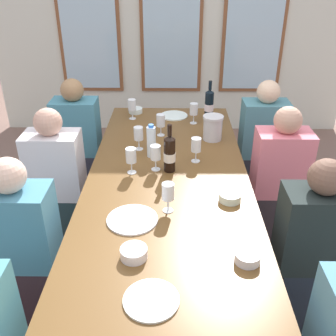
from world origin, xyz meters
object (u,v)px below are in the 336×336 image
at_px(wine_bottle_1, 170,153).
at_px(seated_person_3, 310,253).
at_px(tasting_bowl_3, 136,110).
at_px(seated_person_0, 79,144).
at_px(dining_table, 168,193).
at_px(seated_person_2, 25,251).
at_px(wine_glass_4, 132,105).
at_px(white_plate_0, 151,300).
at_px(tasting_bowl_1, 230,197).
at_px(wine_glass_6, 196,146).
at_px(water_bottle, 151,142).
at_px(white_plate_2, 132,219).
at_px(seated_person_6, 58,185).
at_px(white_plate_1, 174,116).
at_px(wine_glass_7, 161,121).
at_px(wine_glass_3, 131,157).
at_px(seated_person_7, 278,183).
at_px(wine_glass_1, 168,192).
at_px(wine_bottle_0, 209,105).
at_px(metal_pitcher, 213,128).
at_px(tasting_bowl_0, 134,253).
at_px(wine_glass_2, 139,135).
at_px(seated_person_1, 261,146).
at_px(tasting_bowl_2, 247,258).
at_px(wine_glass_0, 194,110).
at_px(wine_glass_5, 156,153).

height_order(wine_bottle_1, seated_person_3, seated_person_3).
distance_m(tasting_bowl_3, seated_person_0, 0.59).
relative_size(dining_table, seated_person_2, 2.47).
distance_m(wine_glass_4, seated_person_0, 0.59).
xyz_separation_m(white_plate_0, tasting_bowl_1, (0.42, 0.75, 0.02)).
bearing_deg(wine_glass_6, water_bottle, 166.36).
xyz_separation_m(wine_bottle_1, seated_person_0, (-0.81, 0.85, -0.34)).
bearing_deg(seated_person_3, white_plate_2, -179.99).
height_order(wine_bottle_1, seated_person_6, seated_person_6).
height_order(white_plate_1, water_bottle, water_bottle).
relative_size(white_plate_2, wine_glass_7, 1.59).
distance_m(white_plate_0, wine_bottle_1, 1.11).
xyz_separation_m(wine_glass_3, seated_person_7, (1.04, 0.24, -0.33)).
bearing_deg(wine_glass_4, wine_glass_1, -76.59).
xyz_separation_m(tasting_bowl_1, tasting_bowl_3, (-0.67, 1.42, -0.00)).
relative_size(wine_bottle_0, wine_glass_1, 1.93).
distance_m(wine_glass_4, seated_person_3, 1.88).
distance_m(wine_bottle_1, wine_glass_7, 0.58).
height_order(white_plate_2, wine_bottle_0, wine_bottle_0).
bearing_deg(metal_pitcher, tasting_bowl_1, -88.00).
relative_size(tasting_bowl_3, wine_glass_1, 0.70).
relative_size(white_plate_0, tasting_bowl_0, 1.82).
bearing_deg(wine_glass_3, wine_glass_2, 86.76).
relative_size(metal_pitcher, seated_person_1, 0.17).
height_order(tasting_bowl_1, tasting_bowl_3, tasting_bowl_1).
relative_size(tasting_bowl_1, tasting_bowl_2, 1.08).
height_order(wine_bottle_0, seated_person_0, seated_person_0).
xyz_separation_m(white_plate_1, wine_glass_6, (0.15, -0.85, 0.11)).
relative_size(tasting_bowl_3, wine_glass_6, 0.70).
relative_size(wine_glass_2, wine_glass_7, 1.00).
xyz_separation_m(tasting_bowl_0, tasting_bowl_2, (0.53, -0.02, -0.00)).
bearing_deg(metal_pitcher, wine_glass_0, 112.18).
relative_size(wine_bottle_1, seated_person_1, 0.29).
distance_m(wine_glass_5, seated_person_3, 1.10).
bearing_deg(wine_glass_5, wine_bottle_0, 65.39).
height_order(tasting_bowl_0, water_bottle, water_bottle).
relative_size(wine_glass_1, wine_glass_7, 1.00).
distance_m(seated_person_2, seated_person_3, 1.60).
bearing_deg(seated_person_3, wine_glass_6, 131.97).
height_order(tasting_bowl_0, tasting_bowl_2, tasting_bowl_0).
bearing_deg(dining_table, seated_person_2, -154.70).
distance_m(tasting_bowl_2, wine_glass_0, 1.70).
relative_size(wine_glass_0, seated_person_7, 0.16).
xyz_separation_m(white_plate_1, white_plate_2, (-0.22, -1.54, 0.00)).
xyz_separation_m(dining_table, seated_person_1, (0.80, 1.01, -0.15)).
distance_m(wine_bottle_0, tasting_bowl_1, 1.28).
height_order(wine_glass_5, seated_person_7, seated_person_7).
height_order(wine_glass_2, wine_glass_3, same).
xyz_separation_m(tasting_bowl_0, seated_person_3, (0.95, 0.29, -0.24)).
distance_m(tasting_bowl_3, seated_person_7, 1.42).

